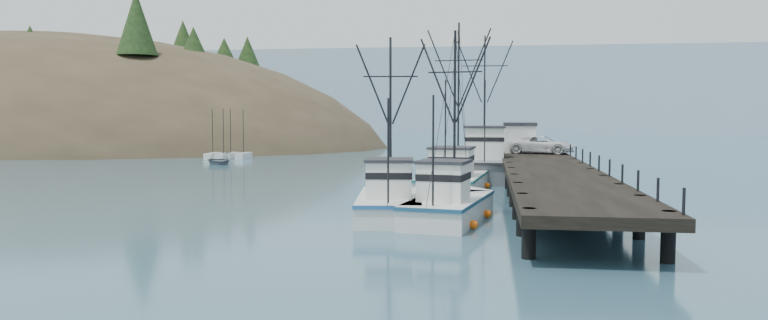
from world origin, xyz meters
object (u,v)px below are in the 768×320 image
at_px(trawler_far, 455,179).
at_px(trawler_near, 450,205).
at_px(pier, 550,173).
at_px(pier_shed, 520,137).
at_px(pickup_truck, 542,145).
at_px(work_vessel, 484,164).
at_px(trawler_mid, 390,202).
at_px(motorboat, 219,164).

bearing_deg(trawler_far, trawler_near, -88.53).
bearing_deg(pier, pier_shed, 93.92).
distance_m(trawler_near, pickup_truck, 28.16).
height_order(pier, pier_shed, pier_shed).
distance_m(trawler_far, work_vessel, 10.11).
bearing_deg(trawler_far, pier, -26.86).
height_order(pier, work_vessel, work_vessel).
bearing_deg(pier, trawler_near, -119.61).
bearing_deg(pier_shed, work_vessel, -124.26).
height_order(trawler_near, trawler_mid, trawler_near).
xyz_separation_m(trawler_far, pier_shed, (5.30, 14.69, 2.60)).
distance_m(trawler_far, motorboat, 35.06).
height_order(work_vessel, pickup_truck, work_vessel).
relative_size(pickup_truck, motorboat, 1.17).
bearing_deg(pier_shed, pier, -86.08).
distance_m(pier, trawler_mid, 13.92).
relative_size(pier, pickup_truck, 7.55).
distance_m(trawler_near, pier_shed, 29.39).
height_order(pier, trawler_mid, trawler_mid).
bearing_deg(pier_shed, trawler_near, -99.71).
distance_m(work_vessel, pier_shed, 6.21).
bearing_deg(pier, motorboat, 143.18).
height_order(pier, trawler_far, trawler_far).
distance_m(pier, trawler_near, 12.52).
distance_m(pier, pier_shed, 18.12).
distance_m(pier_shed, motorboat, 33.57).
distance_m(work_vessel, motorboat, 31.74).
bearing_deg(motorboat, trawler_far, -71.29).
distance_m(trawler_near, work_vessel, 24.12).
xyz_separation_m(pier, work_vessel, (-4.50, 13.20, -0.46)).
distance_m(trawler_near, trawler_mid, 3.41).
relative_size(trawler_mid, pickup_truck, 1.76).
height_order(trawler_mid, trawler_far, trawler_far).
relative_size(trawler_far, pier_shed, 3.98).
bearing_deg(motorboat, pier_shed, -45.06).
relative_size(pier, trawler_far, 3.45).
distance_m(trawler_near, trawler_far, 14.17).
relative_size(work_vessel, pier_shed, 4.79).
bearing_deg(trawler_mid, motorboat, 124.44).
height_order(trawler_near, work_vessel, work_vessel).
bearing_deg(motorboat, pier, -69.22).
xyz_separation_m(trawler_far, work_vessel, (2.03, 9.89, 0.41)).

